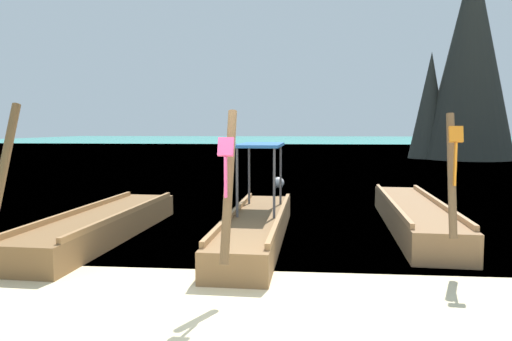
{
  "coord_description": "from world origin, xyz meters",
  "views": [
    {
      "loc": [
        0.82,
        -5.34,
        2.22
      ],
      "look_at": [
        0.0,
        3.77,
        1.39
      ],
      "focal_mm": 32.9,
      "sensor_mm": 36.0,
      "label": 1
    }
  ],
  "objects_px": {
    "longtail_boat_pink_ribbon": "(256,225)",
    "longtail_boat_orange_ribbon": "(414,216)",
    "mooring_buoy_near": "(278,183)",
    "longtail_boat_turquoise_ribbon": "(103,225)",
    "karst_rock": "(466,61)"
  },
  "relations": [
    {
      "from": "longtail_boat_pink_ribbon",
      "to": "mooring_buoy_near",
      "type": "bearing_deg",
      "value": 89.32
    },
    {
      "from": "longtail_boat_turquoise_ribbon",
      "to": "longtail_boat_orange_ribbon",
      "type": "distance_m",
      "value": 6.62
    },
    {
      "from": "mooring_buoy_near",
      "to": "longtail_boat_pink_ribbon",
      "type": "bearing_deg",
      "value": -90.68
    },
    {
      "from": "longtail_boat_pink_ribbon",
      "to": "karst_rock",
      "type": "xyz_separation_m",
      "value": [
        12.65,
        25.93,
        6.63
      ]
    },
    {
      "from": "longtail_boat_turquoise_ribbon",
      "to": "longtail_boat_pink_ribbon",
      "type": "relative_size",
      "value": 1.0
    },
    {
      "from": "longtail_boat_orange_ribbon",
      "to": "mooring_buoy_near",
      "type": "bearing_deg",
      "value": 115.85
    },
    {
      "from": "longtail_boat_turquoise_ribbon",
      "to": "longtail_boat_pink_ribbon",
      "type": "distance_m",
      "value": 3.12
    },
    {
      "from": "longtail_boat_pink_ribbon",
      "to": "longtail_boat_orange_ribbon",
      "type": "relative_size",
      "value": 0.97
    },
    {
      "from": "longtail_boat_orange_ribbon",
      "to": "karst_rock",
      "type": "bearing_deg",
      "value": 69.27
    },
    {
      "from": "longtail_boat_turquoise_ribbon",
      "to": "mooring_buoy_near",
      "type": "bearing_deg",
      "value": 68.44
    },
    {
      "from": "longtail_boat_turquoise_ribbon",
      "to": "karst_rock",
      "type": "height_order",
      "value": "karst_rock"
    },
    {
      "from": "longtail_boat_pink_ribbon",
      "to": "longtail_boat_orange_ribbon",
      "type": "xyz_separation_m",
      "value": [
        3.35,
        1.37,
        -0.03
      ]
    },
    {
      "from": "longtail_boat_orange_ribbon",
      "to": "mooring_buoy_near",
      "type": "xyz_separation_m",
      "value": [
        -3.26,
        6.72,
        -0.09
      ]
    },
    {
      "from": "mooring_buoy_near",
      "to": "longtail_boat_orange_ribbon",
      "type": "bearing_deg",
      "value": -64.15
    },
    {
      "from": "longtail_boat_turquoise_ribbon",
      "to": "karst_rock",
      "type": "relative_size",
      "value": 0.42
    }
  ]
}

